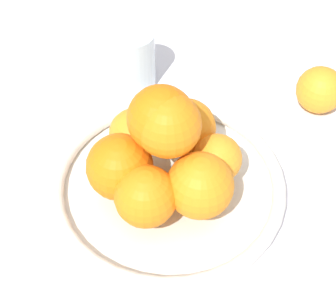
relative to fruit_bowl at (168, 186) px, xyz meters
The scene contains 5 objects.
ground_plane 0.02m from the fruit_bowl, ahead, with size 4.00×4.00×0.00m, color silver.
fruit_bowl is the anchor object (origin of this frame).
orange_pile 0.07m from the fruit_bowl, 155.58° to the left, with size 0.19×0.20×0.14m.
stray_orange 0.28m from the fruit_bowl, ahead, with size 0.07×0.07×0.07m, color orange.
drinking_glass 0.23m from the fruit_bowl, 61.44° to the left, with size 0.07×0.07×0.10m, color silver.
Camera 1 is at (-0.30, -0.33, 0.60)m, focal length 60.00 mm.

